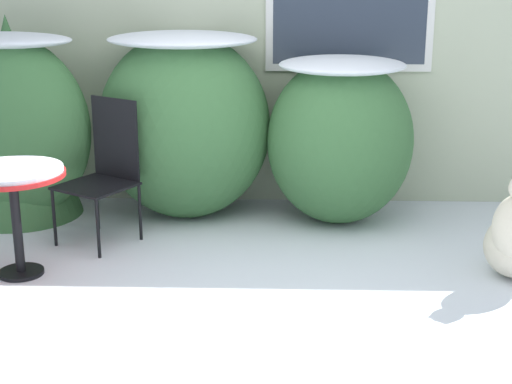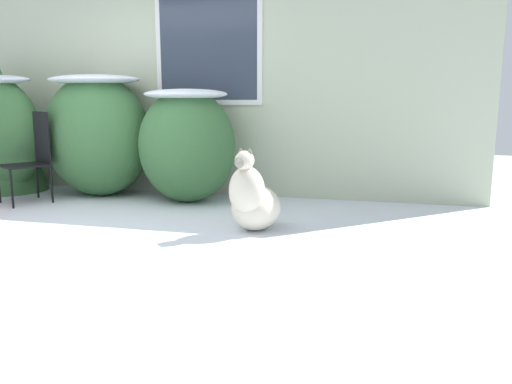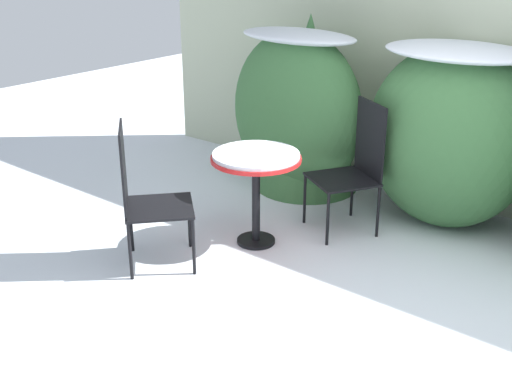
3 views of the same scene
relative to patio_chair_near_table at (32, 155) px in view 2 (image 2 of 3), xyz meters
The scene contains 7 objects.
ground_plane 1.71m from the patio_chair_near_table, 46.11° to the right, with size 16.00×16.00×0.00m, color silver.
house_wall 1.78m from the patio_chair_near_table, 41.43° to the left, with size 8.00×0.10×2.79m.
shrub_middle 0.79m from the patio_chair_near_table, 46.10° to the left, with size 1.35×0.99×1.48m.
shrub_right 1.81m from the patio_chair_near_table, 14.65° to the left, with size 1.13×0.99×1.30m.
evergreen_bush 1.03m from the patio_chair_near_table, 146.03° to the left, with size 0.98×0.98×1.60m.
patio_chair_near_table is the anchor object (origin of this frame).
dog 2.91m from the patio_chair_near_table, 13.08° to the right, with size 0.57×0.67×0.76m.
Camera 2 is at (2.84, -3.75, 1.17)m, focal length 35.00 mm.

